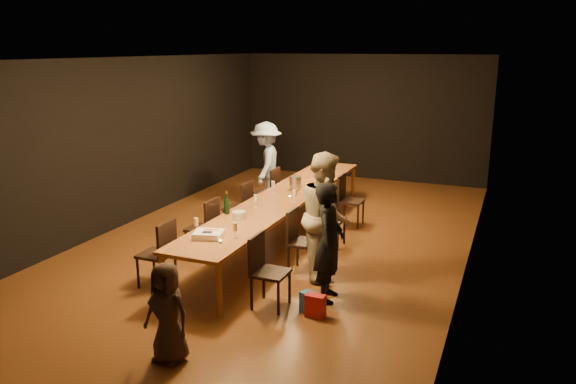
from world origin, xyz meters
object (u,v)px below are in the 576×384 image
at_px(chair_right_0, 271,272).
at_px(chair_left_0, 156,253).
at_px(chair_right_1, 305,242).
at_px(chair_right_2, 331,219).
at_px(woman_birthday, 329,242).
at_px(chair_left_3, 266,191).
at_px(chair_left_1, 202,228).
at_px(woman_tan, 325,215).
at_px(ice_bucket, 295,183).
at_px(child, 167,313).
at_px(birthday_cake, 209,235).
at_px(champagne_bottle, 227,202).
at_px(chair_right_3, 351,200).
at_px(table, 283,199).
at_px(man_blue, 266,164).
at_px(plate_stack, 239,215).

bearing_deg(chair_right_0, chair_left_0, -90.00).
xyz_separation_m(chair_right_1, chair_right_2, (0.00, 1.20, 0.00)).
bearing_deg(woman_birthday, chair_right_1, 30.03).
bearing_deg(chair_left_3, chair_left_1, -180.00).
xyz_separation_m(chair_right_2, woman_tan, (0.30, -1.20, 0.43)).
xyz_separation_m(chair_right_0, ice_bucket, (-0.84, 2.94, 0.40)).
height_order(chair_left_0, child, child).
distance_m(birthday_cake, champagne_bottle, 1.10).
bearing_deg(chair_left_1, woman_tan, -89.96).
bearing_deg(woman_birthday, chair_right_3, 1.05).
bearing_deg(table, child, -84.53).
relative_size(table, chair_right_1, 6.45).
relative_size(chair_left_0, woman_birthday, 0.60).
distance_m(chair_right_2, chair_left_1, 2.08).
height_order(chair_right_1, man_blue, man_blue).
relative_size(table, child, 5.57).
height_order(plate_stack, champagne_bottle, champagne_bottle).
relative_size(woman_birthday, ice_bucket, 6.76).
bearing_deg(woman_tan, man_blue, 12.74).
distance_m(chair_right_0, woman_tan, 1.31).
distance_m(woman_birthday, man_blue, 4.59).
bearing_deg(child, chair_left_0, 134.12).
bearing_deg(chair_right_3, table, -35.31).
height_order(woman_tan, champagne_bottle, woman_tan).
xyz_separation_m(chair_left_0, chair_left_1, (0.00, 1.20, 0.00)).
height_order(chair_left_1, champagne_bottle, champagne_bottle).
height_order(chair_right_3, champagne_bottle, champagne_bottle).
bearing_deg(ice_bucket, plate_stack, -93.43).
bearing_deg(champagne_bottle, plate_stack, -29.58).
bearing_deg(chair_left_0, ice_bucket, -16.38).
relative_size(woman_tan, ice_bucket, 7.80).
xyz_separation_m(man_blue, birthday_cake, (1.06, -4.14, -0.06)).
relative_size(child, ice_bucket, 4.69).
height_order(woman_tan, child, woman_tan).
xyz_separation_m(chair_right_2, birthday_cake, (-0.94, -2.28, 0.33)).
relative_size(chair_right_1, chair_left_1, 1.00).
distance_m(child, champagne_bottle, 2.84).
height_order(chair_right_0, chair_right_2, same).
bearing_deg(man_blue, woman_tan, 21.53).
bearing_deg(woman_tan, ice_bucket, 8.97).
bearing_deg(chair_right_1, chair_right_3, 180.00).
bearing_deg(chair_left_1, birthday_cake, -144.82).
xyz_separation_m(chair_left_3, man_blue, (-0.30, 0.67, 0.39)).
bearing_deg(chair_right_2, chair_right_0, -0.00).
bearing_deg(woman_tan, chair_right_3, -17.03).
height_order(table, plate_stack, plate_stack).
relative_size(chair_right_1, chair_left_3, 1.00).
relative_size(child, champagne_bottle, 3.02).
distance_m(table, chair_right_2, 0.88).
bearing_deg(birthday_cake, chair_right_2, 52.09).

